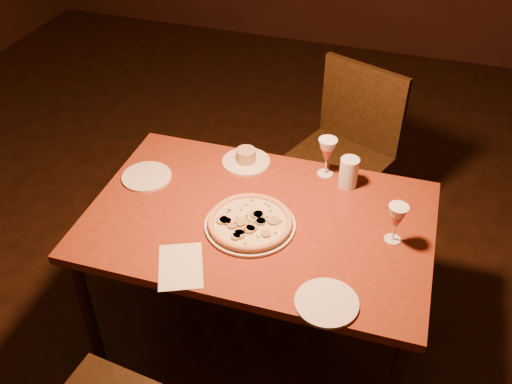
% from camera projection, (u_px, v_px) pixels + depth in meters
% --- Properties ---
extents(floor, '(7.00, 7.00, 0.00)m').
position_uv_depth(floor, '(207.00, 343.00, 2.71)').
color(floor, black).
rests_on(floor, ground).
extents(dining_table, '(1.40, 0.92, 0.74)m').
position_uv_depth(dining_table, '(259.00, 229.00, 2.34)').
color(dining_table, brown).
rests_on(dining_table, floor).
extents(chair_far, '(0.61, 0.61, 0.98)m').
position_uv_depth(chair_far, '(344.00, 150.00, 3.00)').
color(chair_far, black).
rests_on(chair_far, floor).
extents(pizza_plate, '(0.36, 0.36, 0.04)m').
position_uv_depth(pizza_plate, '(250.00, 222.00, 2.25)').
color(pizza_plate, silver).
rests_on(pizza_plate, dining_table).
extents(ramekin_saucer, '(0.22, 0.22, 0.07)m').
position_uv_depth(ramekin_saucer, '(246.00, 158.00, 2.58)').
color(ramekin_saucer, silver).
rests_on(ramekin_saucer, dining_table).
extents(wine_glass_far, '(0.08, 0.08, 0.18)m').
position_uv_depth(wine_glass_far, '(327.00, 157.00, 2.47)').
color(wine_glass_far, '#BB524E').
rests_on(wine_glass_far, dining_table).
extents(wine_glass_right, '(0.08, 0.08, 0.17)m').
position_uv_depth(wine_glass_right, '(396.00, 223.00, 2.15)').
color(wine_glass_right, '#BB524E').
rests_on(wine_glass_right, dining_table).
extents(water_tumbler, '(0.08, 0.08, 0.14)m').
position_uv_depth(water_tumbler, '(349.00, 172.00, 2.42)').
color(water_tumbler, silver).
rests_on(water_tumbler, dining_table).
extents(side_plate_left, '(0.22, 0.22, 0.01)m').
position_uv_depth(side_plate_left, '(147.00, 177.00, 2.50)').
color(side_plate_left, silver).
rests_on(side_plate_left, dining_table).
extents(side_plate_near, '(0.22, 0.22, 0.01)m').
position_uv_depth(side_plate_near, '(327.00, 303.00, 1.95)').
color(side_plate_near, silver).
rests_on(side_plate_near, dining_table).
extents(menu_card, '(0.24, 0.28, 0.00)m').
position_uv_depth(menu_card, '(181.00, 266.00, 2.09)').
color(menu_card, beige).
rests_on(menu_card, dining_table).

